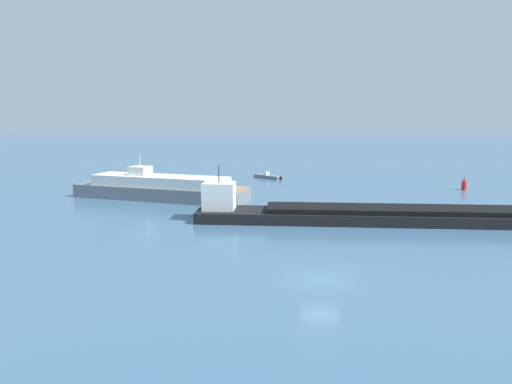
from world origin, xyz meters
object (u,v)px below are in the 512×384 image
(cargo_barge, at_px, (373,214))
(white_riverboat, at_px, (160,188))
(channel_buoy_red, at_px, (464,184))
(small_motorboat, at_px, (268,177))

(cargo_barge, bearing_deg, white_riverboat, 154.25)
(cargo_barge, bearing_deg, channel_buoy_red, 54.31)
(white_riverboat, distance_m, channel_buoy_red, 42.33)
(cargo_barge, distance_m, white_riverboat, 27.65)
(cargo_barge, relative_size, channel_buoy_red, 19.79)
(cargo_barge, height_order, white_riverboat, cargo_barge)
(channel_buoy_red, bearing_deg, white_riverboat, -165.75)
(white_riverboat, bearing_deg, cargo_barge, -25.75)
(cargo_barge, relative_size, white_riverboat, 1.61)
(small_motorboat, bearing_deg, white_riverboat, -120.85)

